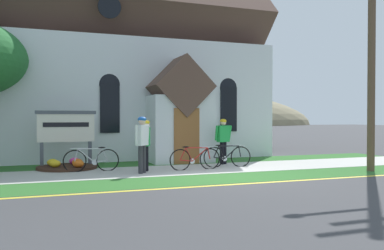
{
  "coord_description": "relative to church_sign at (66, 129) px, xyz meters",
  "views": [
    {
      "loc": [
        -5.25,
        -10.86,
        1.74
      ],
      "look_at": [
        0.07,
        3.79,
        1.46
      ],
      "focal_mm": 38.38,
      "sensor_mm": 36.0,
      "label": 1
    }
  ],
  "objects": [
    {
      "name": "roadside_conifer",
      "position": [
        9.78,
        5.91,
        3.56
      ],
      "size": [
        3.04,
        3.04,
        7.58
      ],
      "color": "#4C3823",
      "rests_on": "ground"
    },
    {
      "name": "grass_verge",
      "position": [
        1.69,
        -4.29,
        -1.34
      ],
      "size": [
        32.0,
        1.86,
        0.01
      ],
      "primitive_type": "cube",
      "color": "#2D6628",
      "rests_on": "ground"
    },
    {
      "name": "bicycle_yellow",
      "position": [
        5.34,
        -1.86,
        -0.96
      ],
      "size": [
        1.72,
        0.25,
        0.81
      ],
      "color": "black",
      "rests_on": "ground"
    },
    {
      "name": "bicycle_orange",
      "position": [
        4.0,
        -2.21,
        -0.97
      ],
      "size": [
        1.79,
        0.08,
        0.82
      ],
      "color": "black",
      "rests_on": "ground"
    },
    {
      "name": "distant_hill",
      "position": [
        13.23,
        75.04,
        -1.34
      ],
      "size": [
        99.05,
        39.07,
        18.64
      ],
      "primitive_type": "ellipsoid",
      "color": "#847A5B",
      "rests_on": "ground"
    },
    {
      "name": "church_building",
      "position": [
        1.32,
        6.09,
        3.39
      ],
      "size": [
        15.04,
        12.34,
        13.29
      ],
      "color": "silver",
      "rests_on": "ground"
    },
    {
      "name": "curb_paint_stripe",
      "position": [
        1.69,
        -5.37,
        -1.34
      ],
      "size": [
        28.0,
        0.16,
        0.01
      ],
      "primitive_type": "cube",
      "color": "yellow",
      "rests_on": "ground"
    },
    {
      "name": "utility_pole",
      "position": [
        9.2,
        -4.44,
        3.76
      ],
      "size": [
        3.12,
        0.28,
        9.23
      ],
      "color": "brown",
      "rests_on": "ground"
    },
    {
      "name": "church_sign",
      "position": [
        0.0,
        0.0,
        0.0
      ],
      "size": [
        2.05,
        0.15,
        1.99
      ],
      "color": "#474C56",
      "rests_on": "ground"
    },
    {
      "name": "bicycle_red",
      "position": [
        0.71,
        -1.48,
        -0.96
      ],
      "size": [
        1.78,
        0.08,
        0.81
      ],
      "color": "black",
      "rests_on": "ground"
    },
    {
      "name": "cyclist_in_yellow_jersey",
      "position": [
        5.54,
        -1.07,
        -0.35
      ],
      "size": [
        0.66,
        0.32,
        1.7
      ],
      "color": "black",
      "rests_on": "ground"
    },
    {
      "name": "church_lawn",
      "position": [
        1.69,
        0.21,
        -1.34
      ],
      "size": [
        24.0,
        1.83,
        0.01
      ],
      "primitive_type": "cube",
      "color": "#2D6628",
      "rests_on": "ground"
    },
    {
      "name": "sidewalk_slab",
      "position": [
        1.69,
        -2.03,
        -1.34
      ],
      "size": [
        32.0,
        2.65,
        0.01
      ],
      "primitive_type": "cube",
      "color": "#B7B5AD",
      "rests_on": "ground"
    },
    {
      "name": "flower_bed",
      "position": [
        0.0,
        -0.5,
        -1.25
      ],
      "size": [
        2.01,
        2.01,
        0.34
      ],
      "color": "#382319",
      "rests_on": "ground"
    },
    {
      "name": "cyclist_in_green_jersey",
      "position": [
        2.14,
        -2.48,
        -0.29
      ],
      "size": [
        0.54,
        0.57,
        1.77
      ],
      "color": "#2D2D33",
      "rests_on": "ground"
    },
    {
      "name": "cyclist_in_red_jersey",
      "position": [
        2.37,
        -2.0,
        -0.37
      ],
      "size": [
        0.4,
        0.71,
        1.67
      ],
      "color": "black",
      "rests_on": "ground"
    },
    {
      "name": "ground",
      "position": [
        4.5,
        -0.14,
        -1.34
      ],
      "size": [
        140.0,
        140.0,
        0.0
      ],
      "primitive_type": "plane",
      "color": "#3D3D3F"
    }
  ]
}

